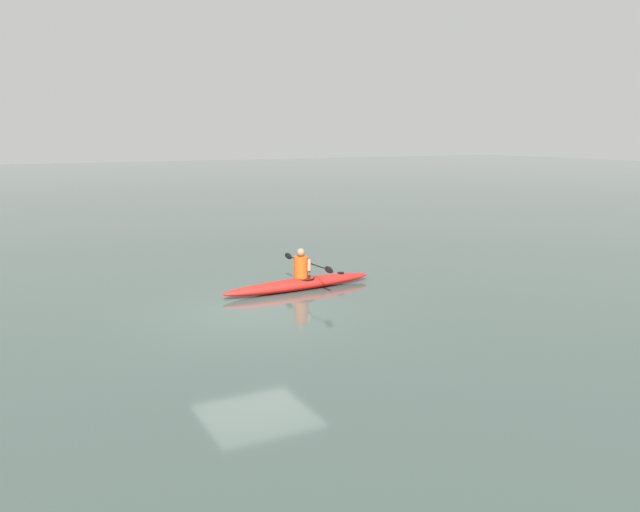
# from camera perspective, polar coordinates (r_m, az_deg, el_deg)

# --- Properties ---
(ground_plane) EXTENTS (160.00, 160.00, 0.00)m
(ground_plane) POSITION_cam_1_polar(r_m,az_deg,el_deg) (14.42, -5.89, -5.11)
(ground_plane) COLOR #384742
(kayak) EXTENTS (4.32, 0.88, 0.31)m
(kayak) POSITION_cam_1_polar(r_m,az_deg,el_deg) (16.39, -1.87, -2.52)
(kayak) COLOR red
(kayak) RESTS_ON ground
(kayaker) EXTENTS (0.49, 2.47, 0.78)m
(kayaker) POSITION_cam_1_polar(r_m,az_deg,el_deg) (16.32, -1.68, -0.84)
(kayaker) COLOR #E04C14
(kayaker) RESTS_ON kayak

